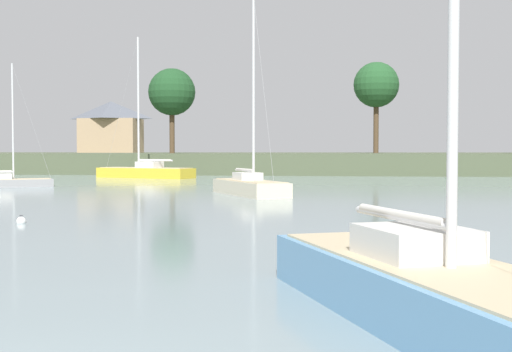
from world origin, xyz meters
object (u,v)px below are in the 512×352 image
(sailboat_cream, at_px, (250,191))
(mooring_buoy_green, at_px, (449,178))
(sailboat_grey, at_px, (6,184))
(sailboat_skyblue, at_px, (427,305))
(mooring_buoy_white, at_px, (21,221))
(sailboat_yellow, at_px, (146,175))

(sailboat_cream, bearing_deg, mooring_buoy_green, 57.14)
(sailboat_cream, distance_m, sailboat_grey, 19.21)
(sailboat_skyblue, bearing_deg, mooring_buoy_green, 80.56)
(mooring_buoy_white, distance_m, mooring_buoy_green, 44.42)
(sailboat_cream, height_order, mooring_buoy_green, sailboat_cream)
(sailboat_yellow, distance_m, mooring_buoy_white, 39.63)
(sailboat_yellow, bearing_deg, sailboat_skyblue, -69.53)
(sailboat_yellow, distance_m, sailboat_grey, 17.45)
(sailboat_grey, relative_size, mooring_buoy_green, 17.47)
(sailboat_cream, relative_size, sailboat_yellow, 0.86)
(sailboat_cream, relative_size, mooring_buoy_white, 30.76)
(sailboat_cream, xyz_separation_m, sailboat_skyblue, (6.35, -28.37, -0.00))
(sailboat_cream, relative_size, mooring_buoy_green, 23.10)
(sailboat_yellow, relative_size, sailboat_grey, 1.53)
(sailboat_skyblue, bearing_deg, sailboat_yellow, 110.47)
(mooring_buoy_green, bearing_deg, sailboat_skyblue, -99.44)
(sailboat_cream, distance_m, sailboat_skyblue, 29.07)
(sailboat_skyblue, relative_size, mooring_buoy_white, 28.28)
(sailboat_cream, height_order, sailboat_yellow, sailboat_yellow)
(sailboat_grey, relative_size, mooring_buoy_white, 23.26)
(sailboat_yellow, xyz_separation_m, sailboat_skyblue, (19.17, -51.35, -0.05))
(sailboat_skyblue, relative_size, sailboat_grey, 1.22)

